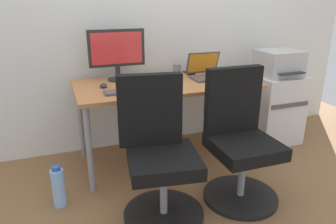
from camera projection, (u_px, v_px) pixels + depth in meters
ground_plane at (166, 157)px, 2.96m from camera, size 5.28×5.28×0.00m
back_wall at (149, 8)px, 2.91m from camera, size 4.40×0.04×2.60m
desk at (166, 90)px, 2.74m from camera, size 1.51×0.73×0.71m
office_chair_left at (159, 156)px, 2.08m from camera, size 0.54×0.54×0.94m
office_chair_right at (239, 142)px, 2.28m from camera, size 0.54×0.54×0.94m
side_cabinet at (273, 108)px, 3.24m from camera, size 0.46×0.46×0.68m
printer at (279, 63)px, 3.08m from camera, size 0.38×0.40×0.24m
water_bottle_on_floor at (59, 187)px, 2.23m from camera, size 0.09×0.09×0.31m
desktop_monitor at (117, 51)px, 2.71m from camera, size 0.48×0.18×0.43m
open_laptop at (207, 72)px, 2.87m from camera, size 0.31×0.29×0.22m
keyboard_by_monitor at (127, 91)px, 2.43m from camera, size 0.34×0.12×0.02m
keyboard_by_laptop at (141, 84)px, 2.64m from camera, size 0.34×0.12×0.02m
mouse_by_monitor at (104, 85)px, 2.56m from camera, size 0.06×0.10×0.03m
mouse_by_laptop at (167, 81)px, 2.69m from camera, size 0.06×0.10×0.03m
coffee_mug at (208, 66)px, 3.12m from camera, size 0.08×0.08×0.09m
pen_cup at (177, 70)px, 2.95m from camera, size 0.07×0.07×0.10m
phone_near_laptop at (189, 73)px, 3.04m from camera, size 0.07×0.14×0.01m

